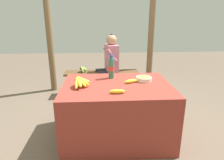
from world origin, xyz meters
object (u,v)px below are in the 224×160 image
at_px(serving_bowl, 144,78).
at_px(loose_banana_side, 131,81).
at_px(banana_bunch_ripe, 80,81).
at_px(banana_bunch_green, 83,69).
at_px(water_bottle, 111,68).
at_px(wooden_bench, 102,76).
at_px(support_post_far, 151,34).
at_px(seated_vendor, 109,61).
at_px(support_post_near, 49,34).
at_px(loose_banana_front, 117,92).

height_order(serving_bowl, loose_banana_side, serving_bowl).
bearing_deg(loose_banana_side, banana_bunch_ripe, -171.09).
distance_m(loose_banana_side, banana_bunch_green, 1.58).
distance_m(water_bottle, wooden_bench, 1.27).
bearing_deg(water_bottle, support_post_far, 59.33).
bearing_deg(seated_vendor, water_bottle, 79.44).
bearing_deg(wooden_bench, banana_bunch_green, 179.64).
distance_m(wooden_bench, support_post_near, 1.27).
height_order(loose_banana_side, wooden_bench, loose_banana_side).
bearing_deg(loose_banana_side, support_post_near, 128.00).
bearing_deg(seated_vendor, banana_bunch_green, -14.05).
xyz_separation_m(loose_banana_front, support_post_near, (-1.12, 2.02, 0.42)).
bearing_deg(banana_bunch_green, seated_vendor, -4.82).
bearing_deg(serving_bowl, banana_bunch_green, 122.97).
xyz_separation_m(loose_banana_side, support_post_near, (-1.32, 1.69, 0.42)).
height_order(banana_bunch_ripe, support_post_far, support_post_far).
distance_m(serving_bowl, support_post_near, 2.23).
height_order(serving_bowl, loose_banana_front, serving_bowl).
distance_m(loose_banana_side, seated_vendor, 1.38).
distance_m(serving_bowl, wooden_bench, 1.46).
distance_m(banana_bunch_ripe, water_bottle, 0.49).
bearing_deg(wooden_bench, support_post_near, 163.74).
bearing_deg(banana_bunch_green, support_post_far, 12.02).
bearing_deg(water_bottle, loose_banana_front, -87.08).
relative_size(serving_bowl, loose_banana_front, 1.17).
distance_m(banana_bunch_ripe, banana_bunch_green, 1.52).
height_order(water_bottle, wooden_bench, water_bottle).
bearing_deg(support_post_far, serving_bowl, -106.46).
xyz_separation_m(loose_banana_front, support_post_far, (0.84, 2.02, 0.42)).
distance_m(seated_vendor, banana_bunch_green, 0.52).
xyz_separation_m(serving_bowl, loose_banana_side, (-0.17, -0.08, -0.01)).
xyz_separation_m(wooden_bench, support_post_near, (-0.98, 0.29, 0.76)).
height_order(banana_bunch_ripe, loose_banana_front, banana_bunch_ripe).
height_order(support_post_near, support_post_far, same).
bearing_deg(serving_bowl, support_post_near, 132.77).
relative_size(serving_bowl, wooden_bench, 0.14).
xyz_separation_m(banana_bunch_green, support_post_far, (1.34, 0.28, 0.62)).
xyz_separation_m(wooden_bench, banana_bunch_green, (-0.35, 0.00, 0.14)).
relative_size(serving_bowl, banana_bunch_green, 0.77).
bearing_deg(water_bottle, serving_bowl, -19.92).
bearing_deg(support_post_far, water_bottle, -120.67).
height_order(water_bottle, loose_banana_side, water_bottle).
height_order(serving_bowl, seated_vendor, seated_vendor).
bearing_deg(loose_banana_side, wooden_bench, 103.47).
height_order(seated_vendor, support_post_far, support_post_far).
height_order(wooden_bench, support_post_far, support_post_far).
bearing_deg(water_bottle, banana_bunch_ripe, -139.74).
bearing_deg(support_post_far, loose_banana_side, -110.99).
distance_m(water_bottle, seated_vendor, 1.15).
distance_m(loose_banana_side, wooden_bench, 1.48).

